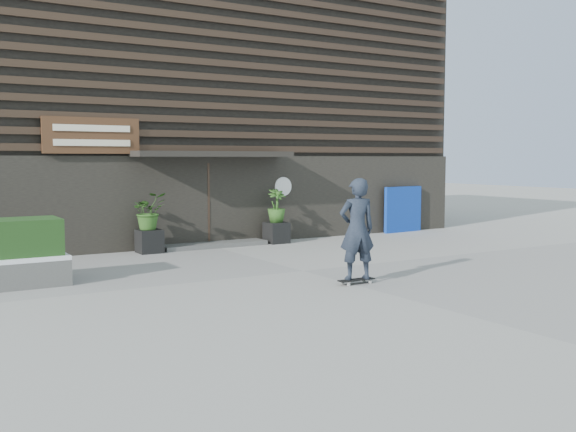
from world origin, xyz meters
TOP-DOWN VIEW (x-y plane):
  - ground at (0.00, 0.00)m, footprint 80.00×80.00m
  - entrance_step at (0.00, 4.60)m, footprint 3.00×0.80m
  - planter_pot_left at (-1.90, 4.40)m, footprint 0.60×0.60m
  - bamboo_left at (-1.90, 4.40)m, footprint 0.86×0.75m
  - planter_pot_right at (1.90, 4.40)m, footprint 0.60×0.60m
  - bamboo_right at (1.90, 4.40)m, footprint 0.54×0.54m
  - blue_tarp at (6.92, 4.70)m, footprint 1.61×0.27m
  - building at (-0.00, 9.96)m, footprint 18.00×11.00m
  - skateboarder at (0.09, -1.79)m, footprint 0.81×0.63m

SIDE VIEW (x-z plane):
  - ground at x=0.00m, z-range 0.00..0.00m
  - entrance_step at x=0.00m, z-range 0.00..0.12m
  - planter_pot_left at x=-1.90m, z-range 0.00..0.60m
  - planter_pot_right at x=1.90m, z-range 0.00..0.60m
  - blue_tarp at x=6.92m, z-range 0.00..1.50m
  - skateboarder at x=0.09m, z-range 0.04..2.10m
  - bamboo_left at x=-1.90m, z-range 0.60..1.56m
  - bamboo_right at x=1.90m, z-range 0.60..1.56m
  - building at x=0.00m, z-range -0.01..7.99m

